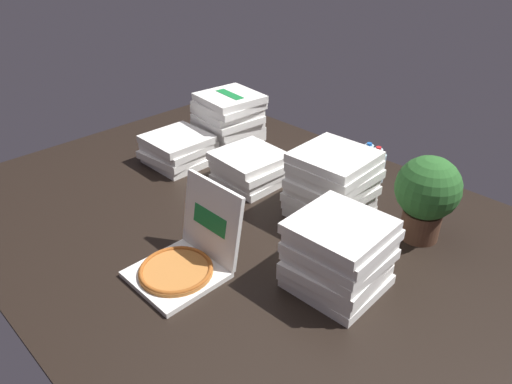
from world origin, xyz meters
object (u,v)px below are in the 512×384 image
(pizza_stack_center_far, at_px, (339,255))
(water_bottle_3, at_px, (345,165))
(pizza_stack_right_mid, at_px, (178,149))
(water_bottle_5, at_px, (377,162))
(pizza_stack_center_near, at_px, (251,168))
(water_bottle_2, at_px, (380,168))
(water_bottle_0, at_px, (361,161))
(potted_plant, at_px, (427,194))
(open_pizza_box, at_px, (186,257))
(pizza_stack_right_near, at_px, (332,185))
(water_bottle_4, at_px, (368,158))
(pizza_stack_right_far, at_px, (228,121))
(water_bottle_1, at_px, (364,170))

(pizza_stack_center_far, relative_size, water_bottle_3, 2.13)
(pizza_stack_right_mid, bearing_deg, water_bottle_5, 37.20)
(water_bottle_3, bearing_deg, pizza_stack_center_near, -131.35)
(pizza_stack_right_mid, distance_m, water_bottle_3, 1.10)
(water_bottle_3, bearing_deg, pizza_stack_center_far, -55.84)
(pizza_stack_center_far, relative_size, water_bottle_2, 2.13)
(pizza_stack_right_mid, distance_m, water_bottle_0, 1.20)
(water_bottle_0, height_order, water_bottle_2, same)
(potted_plant, bearing_deg, open_pizza_box, -121.34)
(open_pizza_box, bearing_deg, pizza_stack_right_near, 78.36)
(water_bottle_3, bearing_deg, water_bottle_0, 72.09)
(pizza_stack_center_near, relative_size, water_bottle_4, 2.09)
(open_pizza_box, relative_size, water_bottle_5, 2.28)
(pizza_stack_right_mid, height_order, water_bottle_2, water_bottle_2)
(pizza_stack_right_far, bearing_deg, water_bottle_0, 18.52)
(pizza_stack_right_mid, bearing_deg, water_bottle_3, 33.46)
(pizza_stack_center_near, distance_m, water_bottle_4, 0.76)
(pizza_stack_center_near, distance_m, water_bottle_0, 0.70)
(pizza_stack_center_far, distance_m, water_bottle_3, 1.01)
(pizza_stack_center_far, height_order, water_bottle_0, pizza_stack_center_far)
(pizza_stack_right_near, distance_m, water_bottle_2, 0.54)
(pizza_stack_right_mid, distance_m, water_bottle_5, 1.29)
(potted_plant, bearing_deg, pizza_stack_right_mid, -166.49)
(pizza_stack_center_near, height_order, pizza_stack_right_mid, same)
(water_bottle_4, bearing_deg, open_pizza_box, -90.84)
(pizza_stack_center_near, xyz_separation_m, water_bottle_5, (0.50, 0.62, -0.00))
(open_pizza_box, xyz_separation_m, water_bottle_4, (0.02, 1.44, 0.02))
(water_bottle_2, xyz_separation_m, water_bottle_3, (-0.17, -0.12, 0.00))
(pizza_stack_right_near, height_order, water_bottle_5, pizza_stack_right_near)
(pizza_stack_right_near, distance_m, pizza_stack_right_far, 1.09)
(pizza_stack_center_far, relative_size, pizza_stack_right_near, 1.03)
(pizza_stack_center_near, height_order, water_bottle_4, water_bottle_4)
(pizza_stack_right_near, bearing_deg, water_bottle_2, 92.70)
(water_bottle_1, distance_m, potted_plant, 0.61)
(water_bottle_1, height_order, water_bottle_5, same)
(water_bottle_0, distance_m, water_bottle_2, 0.13)
(pizza_stack_right_mid, xyz_separation_m, water_bottle_1, (1.04, 0.63, -0.00))
(pizza_stack_right_near, height_order, water_bottle_2, pizza_stack_right_near)
(pizza_stack_right_near, bearing_deg, water_bottle_3, 115.77)
(water_bottle_2, relative_size, water_bottle_5, 1.00)
(open_pizza_box, xyz_separation_m, water_bottle_3, (-0.02, 1.26, 0.02))
(water_bottle_1, xyz_separation_m, water_bottle_3, (-0.12, -0.02, 0.00))
(pizza_stack_right_near, height_order, pizza_stack_right_mid, pizza_stack_right_near)
(water_bottle_0, relative_size, water_bottle_3, 1.00)
(water_bottle_0, relative_size, potted_plant, 0.44)
(pizza_stack_center_far, relative_size, water_bottle_0, 2.13)
(open_pizza_box, relative_size, pizza_stack_center_far, 1.07)
(water_bottle_0, bearing_deg, pizza_stack_center_far, -60.89)
(open_pizza_box, bearing_deg, water_bottle_5, 86.25)
(pizza_stack_right_far, height_order, water_bottle_5, pizza_stack_right_far)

